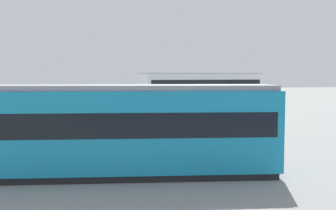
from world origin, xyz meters
name	(u,v)px	position (x,y,z in m)	size (l,w,h in m)	color
ground_plane	(157,123)	(0.00, 0.00, 0.00)	(160.00, 160.00, 0.00)	gray
double_decker_bus	(202,96)	(-4.17, -1.00, 2.04)	(10.75, 3.47, 4.00)	white
tram_yellow	(101,128)	(5.92, 15.36, 1.78)	(13.51, 5.25, 3.43)	teal
pedestrian_near_railing	(101,119)	(4.79, 4.25, 0.96)	(0.44, 0.44, 1.66)	#4C3F2D
pedestrian_railing	(107,122)	(4.45, 4.32, 0.73)	(6.68, 0.64, 1.08)	gray
info_sign	(19,107)	(9.84, 3.99, 1.80)	(1.22, 0.23, 2.56)	slate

